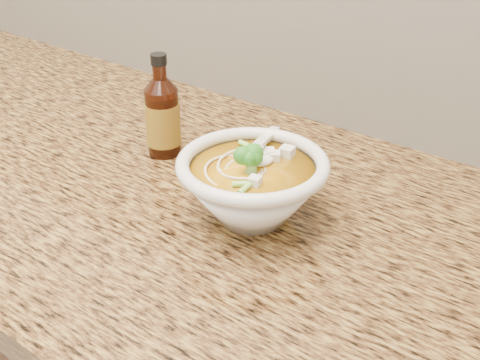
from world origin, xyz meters
The scene contains 4 objects.
cabinet centered at (0.00, 1.68, 0.43)m, with size 4.00×0.65×0.86m, color #371D10.
counter_slab centered at (0.00, 1.68, 0.88)m, with size 4.00×0.68×0.04m, color olive.
soup_bowl centered at (0.33, 1.66, 0.95)m, with size 0.20×0.22×0.11m.
hot_sauce_bottle centered at (0.11, 1.73, 0.96)m, with size 0.07×0.07×0.16m.
Camera 1 is at (0.72, 1.12, 1.34)m, focal length 45.00 mm.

